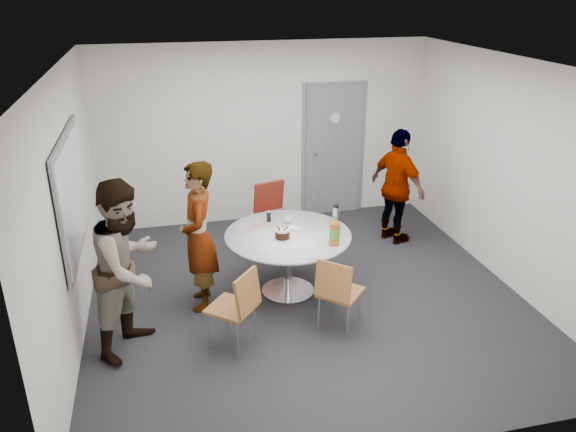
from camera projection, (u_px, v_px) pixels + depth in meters
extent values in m
plane|color=black|center=(306.00, 296.00, 6.71)|extent=(5.00, 5.00, 0.00)
plane|color=silver|center=(309.00, 65.00, 5.66)|extent=(5.00, 5.00, 0.00)
plane|color=silver|center=(264.00, 134.00, 8.43)|extent=(5.00, 0.00, 5.00)
plane|color=silver|center=(68.00, 210.00, 5.65)|extent=(0.00, 5.00, 5.00)
plane|color=silver|center=(508.00, 173.00, 6.72)|extent=(0.00, 5.00, 5.00)
plane|color=silver|center=(400.00, 309.00, 3.95)|extent=(5.00, 0.00, 5.00)
cube|color=slate|center=(334.00, 151.00, 8.76)|extent=(0.90, 0.05, 2.05)
cube|color=gray|center=(333.00, 150.00, 8.78)|extent=(1.02, 0.04, 2.12)
cylinder|color=#B2BFC6|center=(335.00, 118.00, 8.53)|extent=(0.16, 0.01, 0.16)
cylinder|color=silver|center=(315.00, 153.00, 8.64)|extent=(0.04, 0.14, 0.04)
cube|color=gray|center=(73.00, 193.00, 5.80)|extent=(0.03, 1.90, 1.25)
cube|color=white|center=(75.00, 193.00, 5.81)|extent=(0.01, 1.78, 1.13)
cylinder|color=silver|center=(288.00, 235.00, 6.52)|extent=(1.47, 1.47, 0.03)
cylinder|color=silver|center=(288.00, 264.00, 6.66)|extent=(0.09, 0.09, 0.72)
cylinder|color=silver|center=(288.00, 290.00, 6.81)|extent=(0.63, 0.63, 0.02)
cylinder|color=silver|center=(282.00, 238.00, 6.39)|extent=(0.22, 0.22, 0.01)
cylinder|color=black|center=(282.00, 234.00, 6.37)|extent=(0.17, 0.17, 0.09)
cylinder|color=white|center=(282.00, 230.00, 6.35)|extent=(0.17, 0.17, 0.02)
cylinder|color=#92601F|center=(334.00, 234.00, 6.19)|extent=(0.12, 0.12, 0.27)
cylinder|color=green|center=(335.00, 233.00, 6.19)|extent=(0.12, 0.12, 0.10)
cone|color=#92601F|center=(335.00, 220.00, 6.13)|extent=(0.11, 0.11, 0.06)
cylinder|color=#589C46|center=(335.00, 217.00, 6.11)|extent=(0.04, 0.04, 0.03)
imported|color=white|center=(288.00, 219.00, 6.81)|extent=(0.14, 0.14, 0.09)
cylinder|color=black|center=(269.00, 216.00, 6.83)|extent=(0.05, 0.05, 0.12)
cylinder|color=silver|center=(336.00, 214.00, 6.80)|extent=(0.07, 0.07, 0.20)
cylinder|color=black|center=(336.00, 206.00, 6.75)|extent=(0.08, 0.08, 0.03)
cube|color=#D2696C|center=(258.00, 224.00, 6.74)|extent=(0.12, 0.10, 0.02)
ellipsoid|color=white|center=(293.00, 228.00, 6.62)|extent=(0.19, 0.19, 0.03)
cube|color=brown|center=(231.00, 308.00, 5.63)|extent=(0.59, 0.59, 0.03)
cube|color=brown|center=(248.00, 292.00, 5.46)|extent=(0.32, 0.36, 0.40)
cylinder|color=silver|center=(227.00, 314.00, 5.93)|extent=(0.02, 0.02, 0.45)
cylinder|color=silver|center=(209.00, 331.00, 5.65)|extent=(0.02, 0.02, 0.45)
cylinder|color=silver|center=(255.00, 322.00, 5.79)|extent=(0.02, 0.02, 0.45)
cylinder|color=silver|center=(238.00, 340.00, 5.51)|extent=(0.02, 0.02, 0.45)
cube|color=brown|center=(340.00, 292.00, 5.94)|extent=(0.58, 0.58, 0.03)
cube|color=brown|center=(333.00, 281.00, 5.69)|extent=(0.35, 0.33, 0.39)
cylinder|color=silver|center=(360.00, 307.00, 6.08)|extent=(0.02, 0.02, 0.44)
cylinder|color=silver|center=(332.00, 299.00, 6.23)|extent=(0.02, 0.02, 0.44)
cylinder|color=silver|center=(348.00, 322.00, 5.81)|extent=(0.02, 0.02, 0.44)
cylinder|color=silver|center=(319.00, 313.00, 5.97)|extent=(0.02, 0.02, 0.44)
cube|color=maroon|center=(276.00, 219.00, 7.61)|extent=(0.57, 0.57, 0.04)
cube|color=maroon|center=(269.00, 196.00, 7.69)|extent=(0.45, 0.22, 0.44)
cylinder|color=silver|center=(271.00, 243.00, 7.48)|extent=(0.02, 0.02, 0.49)
cylinder|color=silver|center=(295.00, 238.00, 7.64)|extent=(0.02, 0.02, 0.49)
cylinder|color=silver|center=(258.00, 233.00, 7.78)|extent=(0.02, 0.02, 0.49)
cylinder|color=silver|center=(282.00, 228.00, 7.95)|extent=(0.02, 0.02, 0.49)
imported|color=#A5C6EA|center=(198.00, 237.00, 6.21)|extent=(0.45, 0.65, 1.72)
imported|color=white|center=(128.00, 267.00, 5.47)|extent=(1.05, 1.11, 1.81)
imported|color=black|center=(397.00, 187.00, 7.83)|extent=(0.73, 1.04, 1.64)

